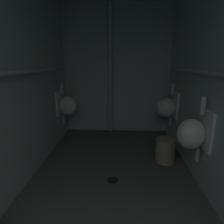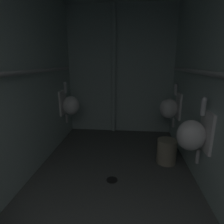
{
  "view_description": "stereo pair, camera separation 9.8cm",
  "coord_description": "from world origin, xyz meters",
  "px_view_note": "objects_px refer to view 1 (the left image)",
  "views": [
    {
      "loc": [
        0.09,
        -0.21,
        1.42
      ],
      "look_at": [
        -0.02,
        1.94,
        0.83
      ],
      "focal_mm": 29.5,
      "sensor_mm": 36.0,
      "label": 1
    },
    {
      "loc": [
        0.19,
        -0.21,
        1.42
      ],
      "look_at": [
        -0.02,
        1.94,
        0.83
      ],
      "focal_mm": 29.5,
      "sensor_mm": 36.0,
      "label": 2
    }
  ],
  "objects_px": {
    "urinal_left_mid": "(67,105)",
    "floor_drain": "(113,180)",
    "urinal_right_mid": "(193,133)",
    "waste_bin": "(165,150)",
    "standpipe_back_wall": "(110,72)",
    "urinal_right_far": "(167,107)"
  },
  "relations": [
    {
      "from": "urinal_right_mid",
      "to": "floor_drain",
      "type": "bearing_deg",
      "value": 177.11
    },
    {
      "from": "urinal_left_mid",
      "to": "urinal_right_mid",
      "type": "bearing_deg",
      "value": -35.22
    },
    {
      "from": "urinal_right_far",
      "to": "waste_bin",
      "type": "xyz_separation_m",
      "value": [
        -0.14,
        -0.65,
        -0.49
      ]
    },
    {
      "from": "urinal_left_mid",
      "to": "floor_drain",
      "type": "height_order",
      "value": "urinal_left_mid"
    },
    {
      "from": "floor_drain",
      "to": "waste_bin",
      "type": "bearing_deg",
      "value": 33.76
    },
    {
      "from": "urinal_right_mid",
      "to": "urinal_right_far",
      "type": "xyz_separation_m",
      "value": [
        0.0,
        1.2,
        0.0
      ]
    },
    {
      "from": "urinal_right_mid",
      "to": "standpipe_back_wall",
      "type": "height_order",
      "value": "standpipe_back_wall"
    },
    {
      "from": "urinal_left_mid",
      "to": "waste_bin",
      "type": "relative_size",
      "value": 2.16
    },
    {
      "from": "urinal_right_mid",
      "to": "floor_drain",
      "type": "height_order",
      "value": "urinal_right_mid"
    },
    {
      "from": "urinal_left_mid",
      "to": "standpipe_back_wall",
      "type": "distance_m",
      "value": 1.04
    },
    {
      "from": "urinal_left_mid",
      "to": "urinal_right_far",
      "type": "distance_m",
      "value": 1.77
    },
    {
      "from": "urinal_left_mid",
      "to": "waste_bin",
      "type": "distance_m",
      "value": 1.84
    },
    {
      "from": "urinal_left_mid",
      "to": "waste_bin",
      "type": "bearing_deg",
      "value": -23.48
    },
    {
      "from": "urinal_left_mid",
      "to": "standpipe_back_wall",
      "type": "relative_size",
      "value": 0.31
    },
    {
      "from": "urinal_right_far",
      "to": "standpipe_back_wall",
      "type": "height_order",
      "value": "standpipe_back_wall"
    },
    {
      "from": "urinal_right_mid",
      "to": "standpipe_back_wall",
      "type": "bearing_deg",
      "value": 120.92
    },
    {
      "from": "waste_bin",
      "to": "urinal_right_mid",
      "type": "bearing_deg",
      "value": -75.31
    },
    {
      "from": "standpipe_back_wall",
      "to": "floor_drain",
      "type": "relative_size",
      "value": 17.15
    },
    {
      "from": "urinal_right_mid",
      "to": "waste_bin",
      "type": "relative_size",
      "value": 2.16
    },
    {
      "from": "urinal_right_mid",
      "to": "waste_bin",
      "type": "distance_m",
      "value": 0.74
    },
    {
      "from": "urinal_right_mid",
      "to": "waste_bin",
      "type": "xyz_separation_m",
      "value": [
        -0.14,
        0.54,
        -0.49
      ]
    },
    {
      "from": "standpipe_back_wall",
      "to": "waste_bin",
      "type": "xyz_separation_m",
      "value": [
        0.87,
        -1.15,
        -1.05
      ]
    }
  ]
}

